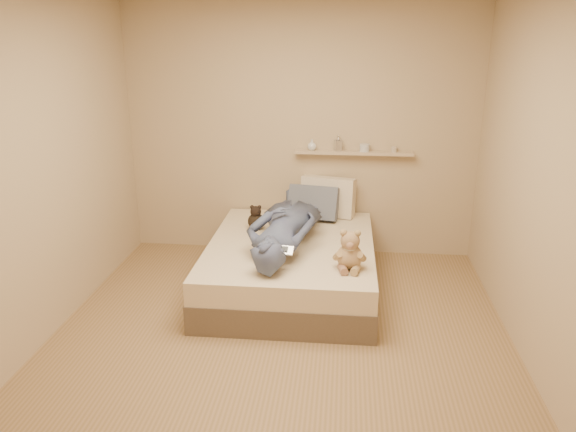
# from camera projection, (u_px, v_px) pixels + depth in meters

# --- Properties ---
(room) EXTENTS (3.80, 3.80, 3.80)m
(room) POSITION_uv_depth(u_px,v_px,m) (279.00, 178.00, 3.95)
(room) COLOR #906F4A
(room) RESTS_ON ground
(bed) EXTENTS (1.50, 1.90, 0.45)m
(bed) POSITION_uv_depth(u_px,v_px,m) (291.00, 265.00, 5.17)
(bed) COLOR brown
(bed) RESTS_ON floor
(game_console) EXTENTS (0.19, 0.10, 0.06)m
(game_console) POSITION_uv_depth(u_px,v_px,m) (282.00, 250.00, 4.49)
(game_console) COLOR silver
(game_console) RESTS_ON bed
(teddy_bear) EXTENTS (0.28, 0.27, 0.35)m
(teddy_bear) POSITION_uv_depth(u_px,v_px,m) (350.00, 253.00, 4.50)
(teddy_bear) COLOR #A5805A
(teddy_bear) RESTS_ON bed
(dark_plush) EXTENTS (0.16, 0.16, 0.25)m
(dark_plush) POSITION_uv_depth(u_px,v_px,m) (256.00, 219.00, 5.41)
(dark_plush) COLOR black
(dark_plush) RESTS_ON bed
(pillow_cream) EXTENTS (0.58, 0.33, 0.41)m
(pillow_cream) POSITION_uv_depth(u_px,v_px,m) (328.00, 197.00, 5.79)
(pillow_cream) COLOR beige
(pillow_cream) RESTS_ON bed
(pillow_grey) EXTENTS (0.54, 0.35, 0.37)m
(pillow_grey) POSITION_uv_depth(u_px,v_px,m) (313.00, 203.00, 5.68)
(pillow_grey) COLOR #565A68
(pillow_grey) RESTS_ON bed
(person) EXTENTS (0.76, 1.64, 0.38)m
(person) POSITION_uv_depth(u_px,v_px,m) (285.00, 225.00, 5.00)
(person) COLOR #425068
(person) RESTS_ON bed
(wall_shelf) EXTENTS (1.20, 0.12, 0.03)m
(wall_shelf) POSITION_uv_depth(u_px,v_px,m) (354.00, 153.00, 5.70)
(wall_shelf) COLOR tan
(wall_shelf) RESTS_ON wall_back
(shelf_bottles) EXTENTS (0.92, 0.13, 0.16)m
(shelf_bottles) POSITION_uv_depth(u_px,v_px,m) (340.00, 145.00, 5.69)
(shelf_bottles) COLOR silver
(shelf_bottles) RESTS_ON wall_shelf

